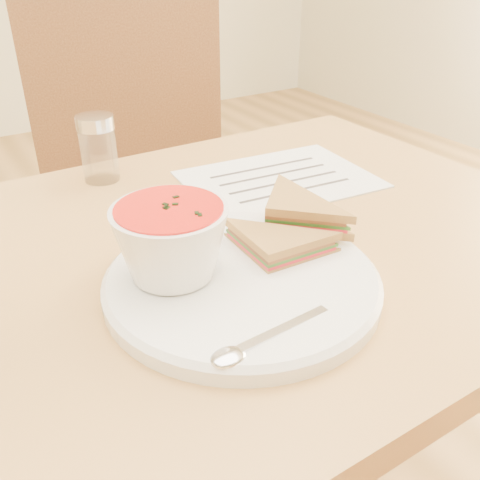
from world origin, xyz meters
TOP-DOWN VIEW (x-y plane):
  - dining_table at (0.00, 0.00)m, footprint 1.00×0.70m
  - chair_far at (0.08, 0.47)m, footprint 0.55×0.55m
  - plate at (-0.03, -0.11)m, footprint 0.31×0.31m
  - soup_bowl at (-0.09, -0.07)m, footprint 0.13×0.13m
  - sandwich_half_a at (-0.01, -0.13)m, footprint 0.11×0.11m
  - sandwich_half_b at (0.04, -0.06)m, footprint 0.15×0.15m
  - spoon at (-0.06, -0.21)m, footprint 0.18×0.05m
  - paper_menu at (0.19, 0.12)m, footprint 0.31×0.24m
  - condiment_shaker at (-0.05, 0.27)m, footprint 0.07×0.07m

SIDE VIEW (x-z plane):
  - dining_table at x=0.00m, z-range 0.00..0.75m
  - chair_far at x=0.08m, z-range 0.00..0.99m
  - paper_menu at x=0.19m, z-range 0.75..0.75m
  - plate at x=-0.03m, z-range 0.75..0.77m
  - spoon at x=-0.06m, z-range 0.77..0.78m
  - sandwich_half_a at x=-0.01m, z-range 0.77..0.80m
  - sandwich_half_b at x=0.04m, z-range 0.78..0.81m
  - condiment_shaker at x=-0.05m, z-range 0.75..0.86m
  - soup_bowl at x=-0.09m, z-range 0.77..0.85m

